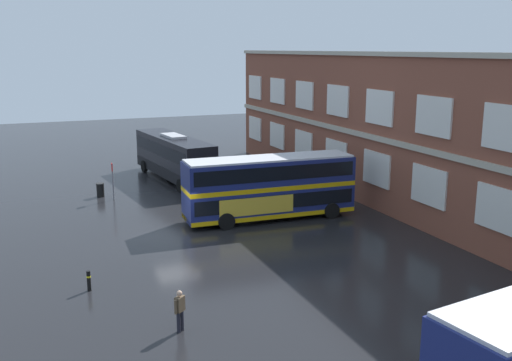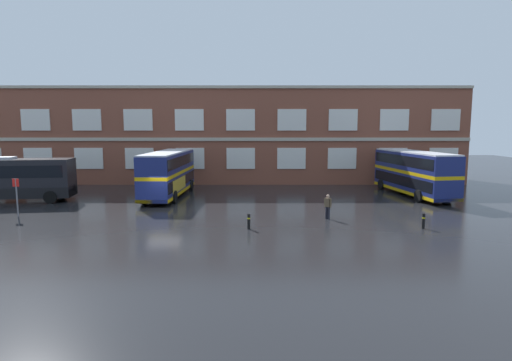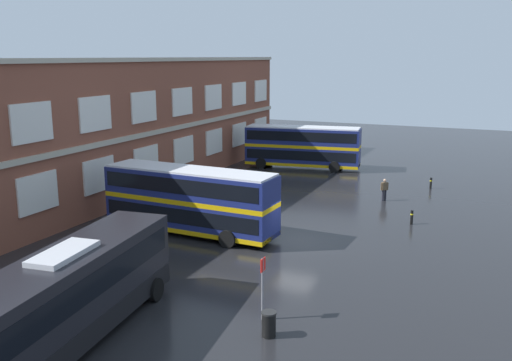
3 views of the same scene
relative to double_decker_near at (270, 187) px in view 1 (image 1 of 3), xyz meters
The scene contains 8 objects.
ground_plane 5.01m from the double_decker_near, 78.33° to the right, with size 120.00×120.00×0.00m, color black.
brick_terminal_building 12.45m from the double_decker_near, 72.99° to the left, with size 54.75×8.19×10.62m.
double_decker_near is the anchor object (origin of this frame).
touring_coach 14.03m from the double_decker_near, 168.48° to the right, with size 12.23×4.08×3.80m.
waiting_passenger 15.91m from the double_decker_near, 36.00° to the right, with size 0.48×0.56×1.70m.
bus_stand_flag 12.35m from the double_decker_near, 135.71° to the right, with size 0.44×0.10×2.70m.
station_litter_bin 13.84m from the double_decker_near, 136.87° to the right, with size 0.60×0.60×1.03m.
safety_bollard_east 14.39m from the double_decker_near, 58.47° to the right, with size 0.19×0.19×0.95m.
Camera 1 is at (32.40, -8.00, 10.81)m, focal length 40.82 mm.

